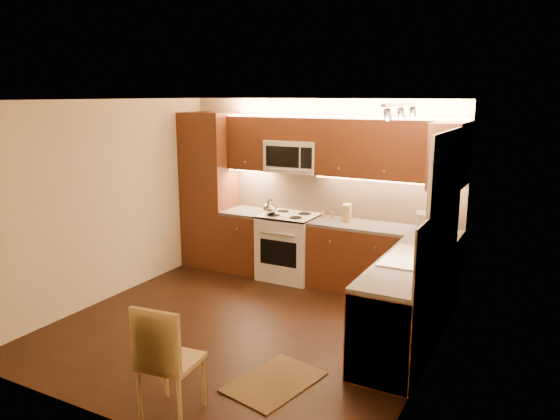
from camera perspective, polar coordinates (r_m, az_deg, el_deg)
The scene contains 37 objects.
floor at distance 6.12m, azimuth -3.74°, elevation -12.36°, with size 4.00×4.00×0.01m, color black.
ceiling at distance 5.56m, azimuth -4.11°, elevation 11.75°, with size 4.00×4.00×0.01m, color beige.
wall_back at distance 7.45m, azimuth 4.20°, elevation 2.23°, with size 4.00×0.01×2.50m, color beige.
wall_front at distance 4.21m, azimuth -18.45°, elevation -6.38°, with size 4.00×0.01×2.50m, color beige.
wall_left at distance 6.95m, azimuth -18.08°, elevation 0.91°, with size 0.01×4.00×2.50m, color beige.
wall_right at distance 4.99m, azimuth 16.08°, elevation -3.32°, with size 0.01×4.00×2.50m, color beige.
pantry at distance 8.01m, azimuth -7.56°, elevation 2.15°, with size 0.70×0.60×2.30m, color #49240F.
base_cab_back_left at distance 7.82m, azimuth -3.45°, elevation -3.44°, with size 0.62×0.60×0.86m, color #49240F.
counter_back_left at distance 7.71m, azimuth -3.50°, elevation -0.22°, with size 0.62×0.60×0.04m, color #393734.
base_cab_back_right at distance 7.02m, azimuth 10.92°, elevation -5.49°, with size 1.92×0.60×0.86m, color #49240F.
counter_back_right at distance 6.90m, azimuth 11.07°, elevation -1.93°, with size 1.92×0.60×0.04m, color #393734.
base_cab_right at distance 5.68m, azimuth 13.44°, elevation -9.98°, with size 0.60×2.00×0.86m, color #49240F.
counter_right at distance 5.53m, azimuth 13.67°, elevation -5.66°, with size 0.60×2.00×0.04m, color #393734.
dishwasher at distance 5.06m, azimuth 11.38°, elevation -12.76°, with size 0.58×0.60×0.84m, color silver.
backsplash_back at distance 7.32m, azimuth 6.67°, elevation 1.59°, with size 3.30×0.02×0.60m, color tan.
backsplash_right at distance 5.38m, azimuth 16.84°, elevation -2.78°, with size 0.02×2.00×0.60m, color tan.
upper_cab_back_left at distance 7.66m, azimuth -3.11°, elevation 7.24°, with size 0.62×0.35×0.75m, color #49240F.
upper_cab_back_right at distance 6.85m, azimuth 11.72°, elevation 6.40°, with size 1.92×0.35×0.75m, color #49240F.
upper_cab_bridge at distance 7.32m, azimuth 1.57°, elevation 8.74°, with size 0.76×0.35×0.31m, color #49240F.
upper_cab_right_corner at distance 6.26m, azimuth 17.55°, elevation 5.54°, with size 0.35×0.50×0.75m, color #49240F.
stove at distance 7.47m, azimuth 0.98°, elevation -3.95°, with size 0.76×0.65×0.92m, color silver, non-canonical shape.
microwave at distance 7.34m, azimuth 1.50°, elevation 5.81°, with size 0.76×0.38×0.44m, color silver, non-canonical shape.
window_frame at distance 5.44m, azimuth 17.36°, elevation 1.67°, with size 0.03×1.44×1.24m, color silver.
window_blinds at distance 5.44m, azimuth 17.15°, elevation 1.69°, with size 0.02×1.36×1.16m, color silver.
sink at distance 5.64m, azimuth 14.10°, elevation -4.31°, with size 0.52×0.86×0.15m, color silver, non-canonical shape.
faucet at distance 5.58m, azimuth 15.94°, elevation -3.78°, with size 0.20×0.04×0.30m, color silver, non-canonical shape.
track_light_bar at distance 5.30m, azimuth 12.96°, elevation 11.01°, with size 0.04×1.20×0.03m, color silver.
kettle at distance 7.31m, azimuth -1.11°, elevation 0.34°, with size 0.20×0.20×0.23m, color silver, non-canonical shape.
toaster_oven at distance 6.71m, azimuth 16.25°, elevation -1.33°, with size 0.42×0.31×0.25m, color silver.
knife_block at distance 7.10m, azimuth 7.19°, elevation -0.29°, with size 0.10×0.17×0.23m, color #9B7F46.
spice_jar_a at distance 7.22m, azimuth 6.88°, elevation -0.58°, with size 0.04×0.04×0.10m, color silver.
spice_jar_b at distance 7.29m, azimuth 4.60°, elevation -0.40°, with size 0.04×0.04×0.10m, color brown.
spice_jar_c at distance 7.29m, azimuth 4.76°, elevation -0.41°, with size 0.04×0.04×0.10m, color silver.
spice_jar_d at distance 7.25m, azimuth 5.61°, elevation -0.52°, with size 0.04×0.04×0.10m, color olive.
soap_bottle at distance 6.14m, azimuth 16.88°, elevation -2.79°, with size 0.10×0.10×0.21m, color silver.
rug at distance 5.04m, azimuth -0.59°, elevation -18.02°, with size 0.58×0.87×0.01m, color black.
dining_chair at distance 4.49m, azimuth -11.66°, elevation -15.38°, with size 0.43×0.43×0.97m, color #9B7F46, non-canonical shape.
Camera 1 is at (2.94, -4.72, 2.56)m, focal length 33.96 mm.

